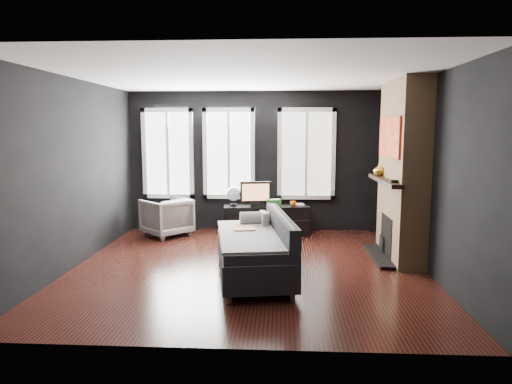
# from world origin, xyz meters

# --- Properties ---
(floor) EXTENTS (5.00, 5.00, 0.00)m
(floor) POSITION_xyz_m (0.00, 0.00, 0.00)
(floor) COLOR black
(floor) RESTS_ON ground
(ceiling) EXTENTS (5.00, 5.00, 0.00)m
(ceiling) POSITION_xyz_m (0.00, 0.00, 2.70)
(ceiling) COLOR white
(ceiling) RESTS_ON ground
(wall_back) EXTENTS (5.00, 0.02, 2.70)m
(wall_back) POSITION_xyz_m (0.00, 2.50, 1.35)
(wall_back) COLOR black
(wall_back) RESTS_ON ground
(wall_left) EXTENTS (0.02, 5.00, 2.70)m
(wall_left) POSITION_xyz_m (-2.50, 0.00, 1.35)
(wall_left) COLOR black
(wall_left) RESTS_ON ground
(wall_right) EXTENTS (0.02, 5.00, 2.70)m
(wall_right) POSITION_xyz_m (2.50, 0.00, 1.35)
(wall_right) COLOR black
(wall_right) RESTS_ON ground
(windows) EXTENTS (4.00, 0.16, 1.76)m
(windows) POSITION_xyz_m (-0.45, 2.46, 2.38)
(windows) COLOR white
(windows) RESTS_ON wall_back
(fireplace) EXTENTS (0.70, 1.62, 2.70)m
(fireplace) POSITION_xyz_m (2.30, 0.60, 1.35)
(fireplace) COLOR #93724C
(fireplace) RESTS_ON floor
(sofa) EXTENTS (1.31, 2.12, 0.85)m
(sofa) POSITION_xyz_m (0.11, -0.46, 0.43)
(sofa) COLOR #242527
(sofa) RESTS_ON floor
(stripe_pillow) EXTENTS (0.14, 0.33, 0.33)m
(stripe_pillow) POSITION_xyz_m (0.22, 0.15, 0.62)
(stripe_pillow) COLOR gray
(stripe_pillow) RESTS_ON sofa
(armchair) EXTENTS (1.03, 1.03, 0.78)m
(armchair) POSITION_xyz_m (-1.66, 1.87, 0.39)
(armchair) COLOR white
(armchair) RESTS_ON floor
(media_console) EXTENTS (1.64, 0.65, 0.55)m
(media_console) POSITION_xyz_m (0.20, 2.10, 0.27)
(media_console) COLOR black
(media_console) RESTS_ON floor
(monitor) EXTENTS (0.60, 0.22, 0.52)m
(monitor) POSITION_xyz_m (-0.01, 2.04, 0.81)
(monitor) COLOR black
(monitor) RESTS_ON media_console
(desk_fan) EXTENTS (0.30, 0.30, 0.36)m
(desk_fan) POSITION_xyz_m (-0.42, 2.05, 0.73)
(desk_fan) COLOR #9D9D9D
(desk_fan) RESTS_ON media_console
(mug) EXTENTS (0.14, 0.13, 0.12)m
(mug) POSITION_xyz_m (0.70, 2.09, 0.61)
(mug) COLOR orange
(mug) RESTS_ON media_console
(book) EXTENTS (0.16, 0.04, 0.22)m
(book) POSITION_xyz_m (0.75, 2.21, 0.66)
(book) COLOR #B8A58F
(book) RESTS_ON media_console
(storage_box) EXTENTS (0.28, 0.23, 0.13)m
(storage_box) POSITION_xyz_m (0.34, 2.03, 0.61)
(storage_box) COLOR #2D732E
(storage_box) RESTS_ON media_console
(mantel_vase) EXTENTS (0.24, 0.24, 0.19)m
(mantel_vase) POSITION_xyz_m (2.05, 1.05, 1.32)
(mantel_vase) COLOR yellow
(mantel_vase) RESTS_ON fireplace
(mantel_clock) EXTENTS (0.16, 0.16, 0.04)m
(mantel_clock) POSITION_xyz_m (2.05, 0.05, 1.25)
(mantel_clock) COLOR black
(mantel_clock) RESTS_ON fireplace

